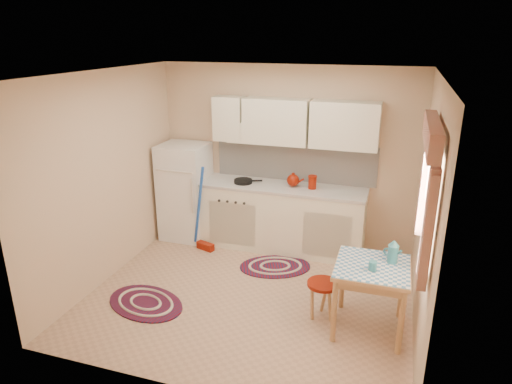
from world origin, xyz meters
The scene contains 14 objects.
room_shell centered at (0.16, 0.24, 1.60)m, with size 3.64×3.60×2.52m.
fridge centered at (-1.41, 1.25, 0.70)m, with size 0.65×0.60×1.40m, color white.
broom centered at (-0.97, 0.90, 0.60)m, with size 0.28×0.12×1.20m, color blue, non-canonical shape.
base_cabinets centered at (0.03, 1.30, 0.44)m, with size 2.25×0.60×0.88m, color white.
countertop centered at (0.03, 1.30, 0.90)m, with size 2.27×0.62×0.04m, color beige.
frying_pan centered at (-0.52, 1.25, 0.94)m, with size 0.25×0.25×0.05m, color black.
red_kettle centered at (0.17, 1.30, 1.01)m, with size 0.18×0.17×0.18m, color maroon, non-canonical shape.
red_canister centered at (0.43, 1.30, 1.00)m, with size 0.11×0.11×0.16m, color maroon.
table centered at (1.35, -0.26, 0.36)m, with size 0.72×0.72×0.72m, color tan.
stool centered at (0.87, -0.21, 0.21)m, with size 0.33×0.33×0.42m, color maroon.
coffee_pot centered at (1.53, -0.14, 0.85)m, with size 0.13×0.11×0.25m, color teal, non-canonical shape.
mug centered at (1.35, -0.36, 0.77)m, with size 0.08×0.08×0.10m, color teal.
rug_center centered at (0.10, 0.70, 0.01)m, with size 0.92×0.62×0.02m, color maroon, non-canonical shape.
rug_left centered at (-1.06, -0.56, 0.01)m, with size 0.96×0.64×0.02m, color maroon, non-canonical shape.
Camera 1 is at (1.46, -4.40, 2.88)m, focal length 32.00 mm.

